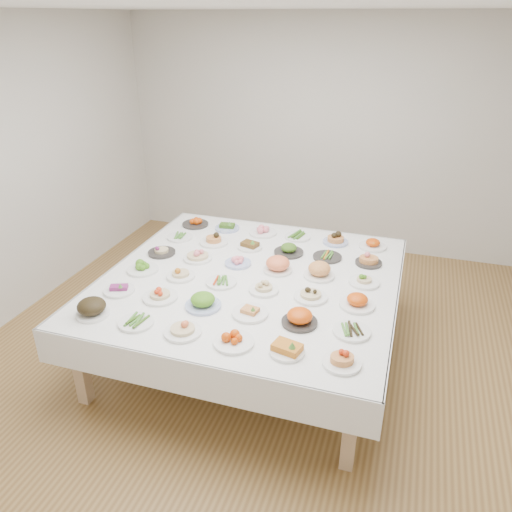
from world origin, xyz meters
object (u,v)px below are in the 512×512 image
(dish_18, at_px, (161,248))
(dish_35, at_px, (373,242))
(display_table, at_px, (251,284))
(dish_0, at_px, (92,306))

(dish_18, relative_size, dish_35, 0.98)
(dish_35, bearing_deg, display_table, -134.72)
(display_table, distance_m, dish_18, 0.95)
(dish_0, xyz_separation_m, dish_18, (-0.01, 1.10, -0.02))
(dish_0, xyz_separation_m, dish_35, (1.83, 1.84, -0.02))
(display_table, distance_m, dish_0, 1.30)
(display_table, bearing_deg, dish_0, -134.93)
(dish_18, bearing_deg, dish_35, 21.93)
(display_table, height_order, dish_18, dish_18)
(dish_18, distance_m, dish_35, 1.98)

